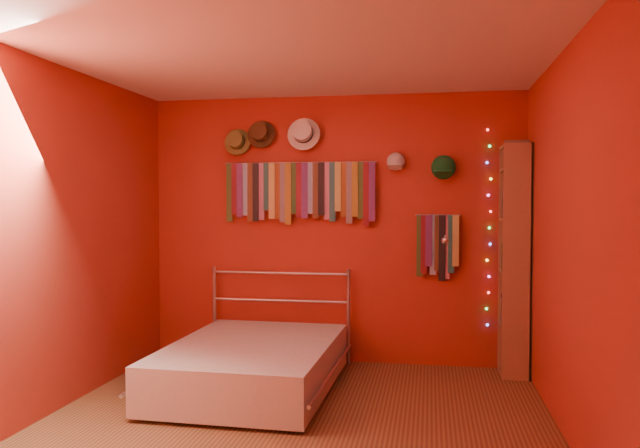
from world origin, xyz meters
The scene contains 16 objects.
ground centered at (0.00, 0.00, 0.00)m, with size 3.50×3.50×0.00m, color brown.
back_wall centered at (0.00, 1.75, 1.25)m, with size 3.50×0.02×2.50m, color maroon.
right_wall centered at (1.75, 0.00, 1.25)m, with size 0.02×3.50×2.50m, color maroon.
left_wall centered at (-1.75, 0.00, 1.25)m, with size 0.02×3.50×2.50m, color maroon.
ceiling centered at (0.00, 0.00, 2.50)m, with size 3.50×3.50×0.02m, color white.
tie_rack centered at (-0.31, 1.68, 1.62)m, with size 1.45×0.03×0.60m.
small_tie_rack centered at (0.96, 1.68, 1.13)m, with size 0.40×0.03×0.60m.
fedora_olive centered at (-0.92, 1.66, 2.09)m, with size 0.26×0.14×0.25m.
fedora_brown centered at (-0.68, 1.66, 2.16)m, with size 0.27×0.14×0.26m.
fedora_white centered at (-0.27, 1.65, 2.15)m, with size 0.31×0.17×0.31m.
cap_white centered at (0.58, 1.70, 1.87)m, with size 0.17×0.22×0.17m.
cap_green centered at (1.01, 1.70, 1.82)m, with size 0.20×0.25×0.20m.
fairy_lights centered at (1.41, 1.71, 1.27)m, with size 0.06×0.02×1.78m.
reading_lamp centered at (1.03, 1.52, 1.17)m, with size 0.07×0.30×0.09m.
bookshelf centered at (1.66, 1.53, 1.02)m, with size 0.25×0.34×2.00m.
bed centered at (-0.49, 0.72, 0.21)m, with size 1.37×1.85×0.88m.
Camera 1 is at (0.90, -4.04, 1.50)m, focal length 35.00 mm.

